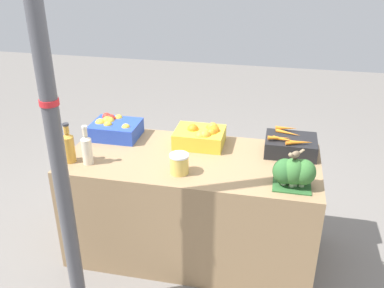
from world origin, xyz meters
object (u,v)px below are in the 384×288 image
at_px(carrot_crate, 291,145).
at_px(broccoli_pile, 294,172).
at_px(juice_bottle_amber, 69,146).
at_px(juice_bottle_cloudy, 87,148).
at_px(pickle_jar, 179,164).
at_px(apple_crate, 115,128).
at_px(support_pole, 52,118).
at_px(sparrow_bird, 295,155).
at_px(orange_crate, 201,136).

height_order(carrot_crate, broccoli_pile, broccoli_pile).
bearing_deg(broccoli_pile, juice_bottle_amber, 179.35).
distance_m(juice_bottle_cloudy, pickle_jar, 0.60).
xyz_separation_m(apple_crate, carrot_crate, (1.25, -0.01, -0.01)).
distance_m(broccoli_pile, juice_bottle_cloudy, 1.29).
relative_size(apple_crate, pickle_jar, 2.66).
distance_m(apple_crate, pickle_jar, 0.72).
xyz_separation_m(broccoli_pile, pickle_jar, (-0.68, 0.02, -0.03)).
height_order(juice_bottle_amber, juice_bottle_cloudy, juice_bottle_amber).
bearing_deg(juice_bottle_cloudy, apple_crate, 87.56).
relative_size(apple_crate, juice_bottle_cloudy, 1.29).
relative_size(broccoli_pile, juice_bottle_cloudy, 0.95).
bearing_deg(support_pole, juice_bottle_amber, 113.37).
height_order(apple_crate, pickle_jar, apple_crate).
bearing_deg(juice_bottle_cloudy, sparrow_bird, -1.20).
height_order(carrot_crate, sparrow_bird, sparrow_bird).
distance_m(orange_crate, pickle_jar, 0.42).
xyz_separation_m(broccoli_pile, juice_bottle_cloudy, (-1.29, 0.02, 0.01)).
distance_m(apple_crate, juice_bottle_amber, 0.45).
distance_m(orange_crate, juice_bottle_amber, 0.89).
height_order(orange_crate, sparrow_bird, sparrow_bird).
distance_m(broccoli_pile, juice_bottle_amber, 1.41).
bearing_deg(sparrow_bird, apple_crate, -70.20).
bearing_deg(broccoli_pile, apple_crate, 160.82).
bearing_deg(support_pole, carrot_crate, 37.34).
bearing_deg(juice_bottle_amber, broccoli_pile, -0.65).
distance_m(broccoli_pile, pickle_jar, 0.69).
bearing_deg(juice_bottle_cloudy, carrot_crate, 18.28).
distance_m(apple_crate, sparrow_bird, 1.34).
xyz_separation_m(support_pole, pickle_jar, (0.52, 0.49, -0.45)).
bearing_deg(juice_bottle_cloudy, broccoli_pile, -0.71).
xyz_separation_m(support_pole, sparrow_bird, (1.19, 0.46, -0.30)).
bearing_deg(pickle_jar, apple_crate, 144.07).
height_order(support_pole, juice_bottle_amber, support_pole).
xyz_separation_m(apple_crate, sparrow_bird, (1.26, -0.45, 0.15)).
relative_size(orange_crate, juice_bottle_cloudy, 1.29).
xyz_separation_m(carrot_crate, juice_bottle_cloudy, (-1.27, -0.42, 0.05)).
height_order(apple_crate, carrot_crate, carrot_crate).
bearing_deg(apple_crate, support_pole, -85.85).
bearing_deg(support_pole, juice_bottle_cloudy, 99.86).
xyz_separation_m(juice_bottle_cloudy, sparrow_bird, (1.28, -0.03, 0.11)).
distance_m(orange_crate, juice_bottle_cloudy, 0.78).
height_order(apple_crate, juice_bottle_amber, juice_bottle_amber).
distance_m(juice_bottle_amber, sparrow_bird, 1.41).
distance_m(carrot_crate, juice_bottle_amber, 1.45).
relative_size(juice_bottle_cloudy, pickle_jar, 2.06).
bearing_deg(apple_crate, juice_bottle_cloudy, -92.44).
relative_size(support_pole, juice_bottle_cloudy, 9.69).
bearing_deg(carrot_crate, orange_crate, -179.84).
relative_size(orange_crate, pickle_jar, 2.66).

